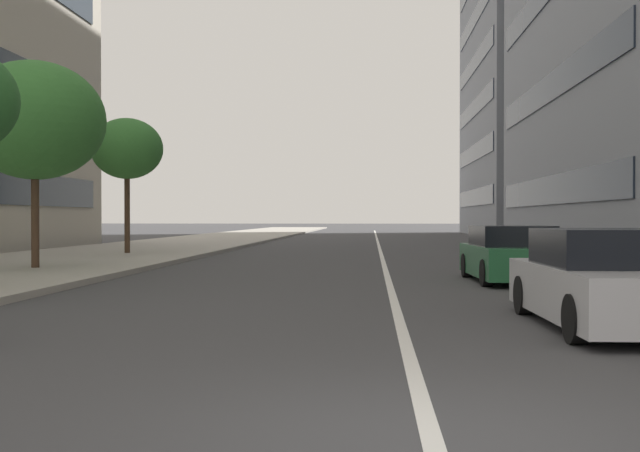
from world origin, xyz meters
TOP-DOWN VIEW (x-y plane):
  - ground_plane at (0.00, 0.00)m, footprint 400.00×400.00m
  - sidewalk_right_plaza at (30.00, 11.02)m, footprint 160.00×8.14m
  - lane_centre_stripe at (35.00, 0.00)m, footprint 110.00×0.16m
  - car_lead_in_lane at (5.95, -2.90)m, footprint 4.51×2.00m
  - car_mid_block_traffic at (13.83, -2.94)m, footprint 4.28×2.00m
  - street_tree_mid_sidewalk at (16.10, 9.87)m, footprint 3.92×3.92m
  - street_tree_by_lamp_post at (25.38, 10.18)m, footprint 2.86×2.86m

SIDE VIEW (x-z plane):
  - ground_plane at x=0.00m, z-range 0.00..0.00m
  - lane_centre_stripe at x=35.00m, z-range 0.00..0.01m
  - sidewalk_right_plaza at x=30.00m, z-range 0.00..0.15m
  - car_lead_in_lane at x=5.95m, z-range -0.05..1.35m
  - car_mid_block_traffic at x=13.83m, z-range -0.03..1.33m
  - street_tree_mid_sidewalk at x=16.10m, z-range 1.38..7.19m
  - street_tree_by_lamp_post at x=25.38m, z-range 1.61..6.99m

